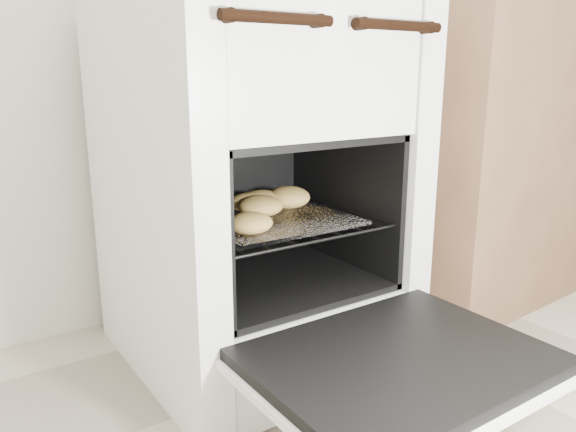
{
  "coord_description": "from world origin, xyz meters",
  "views": [
    {
      "loc": [
        -0.7,
        0.09,
        0.68
      ],
      "look_at": [
        -0.05,
        1.04,
        0.38
      ],
      "focal_mm": 35.0,
      "sensor_mm": 36.0,
      "label": 1
    }
  ],
  "objects": [
    {
      "name": "foil_sheet",
      "position": [
        -0.05,
        1.1,
        0.36
      ],
      "size": [
        0.32,
        0.29,
        0.01
      ],
      "primitive_type": "cube",
      "color": "white",
      "rests_on": "oven_rack"
    },
    {
      "name": "oven_door",
      "position": [
        -0.05,
        0.7,
        0.19
      ],
      "size": [
        0.51,
        0.4,
        0.04
      ],
      "color": "black",
      "rests_on": "stove"
    },
    {
      "name": "counter",
      "position": [
        0.83,
        1.24,
        0.44
      ],
      "size": [
        0.91,
        0.64,
        0.87
      ],
      "primitive_type": "cube",
      "rotation": [
        0.0,
        0.0,
        0.07
      ],
      "color": "brown",
      "rests_on": "ground"
    },
    {
      "name": "stove",
      "position": [
        -0.05,
        1.18,
        0.43
      ],
      "size": [
        0.57,
        0.63,
        0.87
      ],
      "color": "silver",
      "rests_on": "ground"
    },
    {
      "name": "oven_rack",
      "position": [
        -0.05,
        1.12,
        0.35
      ],
      "size": [
        0.42,
        0.4,
        0.01
      ],
      "color": "black",
      "rests_on": "stove"
    },
    {
      "name": "baked_rolls",
      "position": [
        -0.05,
        1.14,
        0.39
      ],
      "size": [
        0.29,
        0.28,
        0.05
      ],
      "color": "#D7AC56",
      "rests_on": "foil_sheet"
    }
  ]
}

